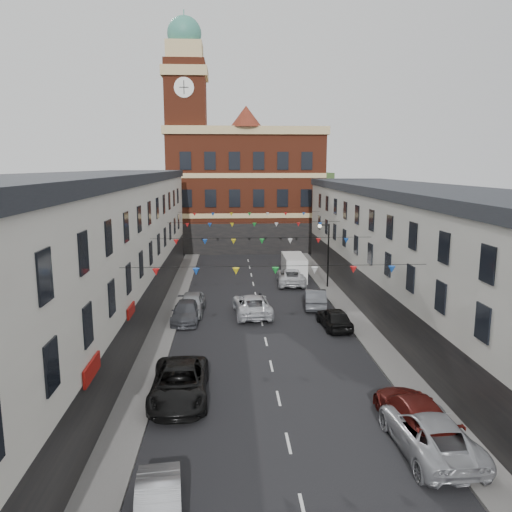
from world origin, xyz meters
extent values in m
plane|color=black|center=(0.00, 0.00, 0.00)|extent=(160.00, 160.00, 0.00)
cube|color=#605E5B|center=(-6.90, 2.00, 0.07)|extent=(1.80, 64.00, 0.15)
cube|color=#605E5B|center=(6.90, 2.00, 0.07)|extent=(1.80, 64.00, 0.15)
cube|color=silver|center=(-11.80, 1.00, 5.00)|extent=(8.00, 56.00, 10.00)
cube|color=black|center=(-11.80, 1.00, 10.35)|extent=(8.40, 56.00, 0.70)
cube|color=black|center=(-7.75, 1.00, 1.60)|extent=(0.12, 56.00, 3.20)
cube|color=beige|center=(11.80, 1.00, 4.50)|extent=(8.00, 56.00, 9.00)
cube|color=black|center=(11.80, 1.00, 9.35)|extent=(8.40, 56.00, 0.70)
cube|color=black|center=(7.75, 1.00, 1.60)|extent=(0.12, 56.00, 3.20)
cube|color=maroon|center=(0.00, 38.00, 7.50)|extent=(20.00, 12.00, 15.00)
cube|color=tan|center=(0.00, 38.00, 15.50)|extent=(20.60, 12.60, 1.00)
cone|color=maroon|center=(0.00, 33.00, 17.20)|extent=(4.00, 4.00, 2.60)
cube|color=maroon|center=(-7.50, 35.00, 12.00)|extent=(5.00, 5.00, 24.00)
cube|color=tan|center=(-7.50, 35.00, 22.50)|extent=(5.60, 5.60, 1.20)
cube|color=tan|center=(-7.50, 35.00, 24.60)|extent=(4.40, 4.40, 3.00)
sphere|color=#2E735E|center=(-7.50, 35.00, 27.20)|extent=(4.20, 4.20, 4.20)
cylinder|color=#2E735E|center=(-7.50, 35.00, 29.40)|extent=(0.12, 0.12, 1.20)
cylinder|color=white|center=(-7.50, 32.45, 20.50)|extent=(2.40, 0.12, 2.40)
cube|color=#334F25|center=(-4.00, 62.00, 5.00)|extent=(40.00, 14.00, 10.00)
cylinder|color=black|center=(6.80, 14.00, 3.00)|extent=(0.14, 0.14, 6.00)
cylinder|color=black|center=(6.40, 14.00, 5.90)|extent=(0.90, 0.10, 0.10)
sphere|color=beige|center=(5.95, 14.00, 5.80)|extent=(0.36, 0.36, 0.36)
imported|color=#A9AAB0|center=(-4.64, -16.60, 0.68)|extent=(1.89, 4.25, 1.35)
imported|color=black|center=(-4.80, -7.81, 0.82)|extent=(2.86, 5.96, 1.64)
imported|color=#404248|center=(-5.50, 4.68, 0.70)|extent=(2.02, 4.83, 1.39)
imported|color=gray|center=(-5.23, 6.53, 0.80)|extent=(2.05, 4.77, 1.60)
imported|color=#9A9CA2|center=(5.50, -12.83, 0.79)|extent=(2.83, 5.81, 1.59)
imported|color=#531410|center=(5.50, -11.15, 0.78)|extent=(2.36, 5.43, 1.56)
imported|color=black|center=(4.98, 2.43, 0.74)|extent=(2.06, 4.45, 1.47)
imported|color=#4F5257|center=(4.56, 7.71, 0.76)|extent=(2.23, 4.79, 1.52)
imported|color=silver|center=(3.60, 15.69, 0.78)|extent=(2.91, 5.74, 1.56)
imported|color=silver|center=(-0.60, 5.94, 0.79)|extent=(3.01, 5.87, 1.59)
cube|color=silver|center=(4.18, 18.03, 1.18)|extent=(2.12, 5.37, 2.36)
imported|color=black|center=(0.05, 6.73, 0.75)|extent=(0.61, 0.47, 1.50)
camera|label=1|loc=(-2.39, -30.60, 11.19)|focal=35.00mm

